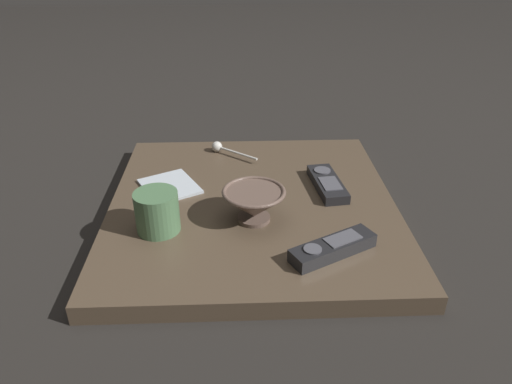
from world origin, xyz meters
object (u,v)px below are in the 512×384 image
(folded_napkin, at_px, (170,186))
(coffee_mug, at_px, (157,212))
(cereal_bowl, at_px, (252,203))
(tv_remote_near, at_px, (327,183))
(teaspoon, at_px, (220,148))
(tv_remote_far, at_px, (333,248))

(folded_napkin, bearing_deg, coffee_mug, 179.62)
(cereal_bowl, bearing_deg, tv_remote_near, -53.97)
(cereal_bowl, height_order, teaspoon, cereal_bowl)
(cereal_bowl, distance_m, tv_remote_near, 0.22)
(coffee_mug, distance_m, tv_remote_near, 0.39)
(cereal_bowl, relative_size, coffee_mug, 1.50)
(coffee_mug, distance_m, teaspoon, 0.37)
(coffee_mug, bearing_deg, teaspoon, -17.52)
(tv_remote_near, bearing_deg, cereal_bowl, 126.03)
(coffee_mug, xyz_separation_m, folded_napkin, (0.17, -0.00, -0.04))
(teaspoon, distance_m, tv_remote_far, 0.49)
(teaspoon, distance_m, folded_napkin, 0.21)
(tv_remote_near, height_order, tv_remote_far, tv_remote_far)
(cereal_bowl, xyz_separation_m, tv_remote_near, (0.13, -0.17, -0.03))
(teaspoon, distance_m, tv_remote_near, 0.31)
(coffee_mug, relative_size, tv_remote_far, 0.50)
(coffee_mug, relative_size, folded_napkin, 0.51)
(folded_napkin, bearing_deg, cereal_bowl, -128.33)
(teaspoon, bearing_deg, coffee_mug, 162.48)
(tv_remote_far, bearing_deg, tv_remote_near, -7.34)
(coffee_mug, relative_size, teaspoon, 0.73)
(coffee_mug, height_order, folded_napkin, coffee_mug)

